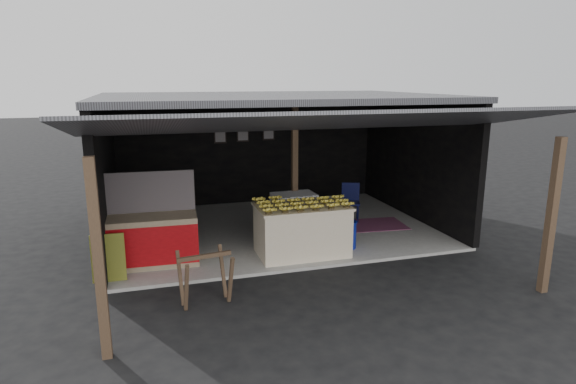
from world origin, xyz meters
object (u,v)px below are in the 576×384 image
object	(u,v)px
banana_table	(302,230)
water_barrel	(347,235)
white_crate	(294,216)
plastic_chair	(351,199)
neighbor_stall	(152,238)
sawhorse	(205,273)

from	to	relation	value
banana_table	water_barrel	distance (m)	0.99
white_crate	plastic_chair	size ratio (longest dim) A/B	1.10
banana_table	water_barrel	xyz separation A→B (m)	(0.97, 0.06, -0.22)
neighbor_stall	plastic_chair	world-z (taller)	neighbor_stall
banana_table	white_crate	size ratio (longest dim) A/B	1.80
sawhorse	plastic_chair	bearing A→B (deg)	32.97
banana_table	water_barrel	bearing A→B (deg)	3.73
sawhorse	water_barrel	bearing A→B (deg)	19.52
neighbor_stall	water_barrel	size ratio (longest dim) A/B	3.19
white_crate	banana_table	bearing A→B (deg)	-100.00
plastic_chair	water_barrel	bearing A→B (deg)	-94.34
white_crate	water_barrel	world-z (taller)	white_crate
white_crate	neighbor_stall	xyz separation A→B (m)	(-2.87, -0.63, 0.01)
sawhorse	water_barrel	size ratio (longest dim) A/B	1.57
sawhorse	banana_table	bearing A→B (deg)	28.60
banana_table	water_barrel	world-z (taller)	banana_table
sawhorse	plastic_chair	xyz separation A→B (m)	(3.85, 3.36, 0.07)
banana_table	sawhorse	xyz separation A→B (m)	(-2.02, -1.51, -0.03)
water_barrel	plastic_chair	bearing A→B (deg)	64.53
water_barrel	plastic_chair	size ratio (longest dim) A/B	0.59
white_crate	plastic_chair	xyz separation A→B (m)	(1.70, 0.94, 0.04)
white_crate	water_barrel	distance (m)	1.22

